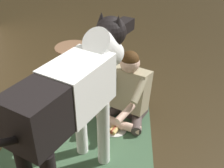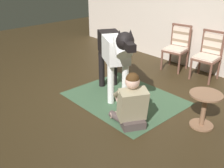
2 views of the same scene
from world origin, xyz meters
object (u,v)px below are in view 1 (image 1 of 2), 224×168
Objects in this scene: person_sitting_on_floor at (128,92)px; round_side_table at (74,61)px; large_dog at (74,93)px; hot_dog_on_plate at (115,129)px.

person_sitting_on_floor is 1.05m from round_side_table.
hot_dog_on_plate is (0.58, -0.30, -0.84)m from large_dog.
hot_dog_on_plate is 1.20m from round_side_table.
large_dog reaches higher than person_sitting_on_floor.
hot_dog_on_plate is 0.45× the size of round_side_table.
large_dog reaches higher than hot_dog_on_plate.
round_side_table is (0.74, 0.74, -0.02)m from person_sitting_on_floor.
large_dog is 2.88× the size of round_side_table.
large_dog is at bearing 152.65° from hot_dog_on_plate.
hot_dog_on_plate is at bearing -148.02° from round_side_table.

